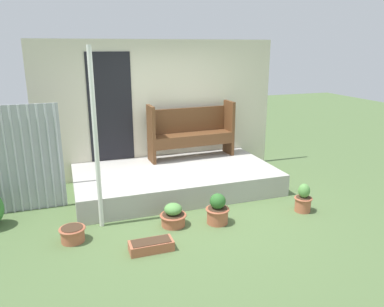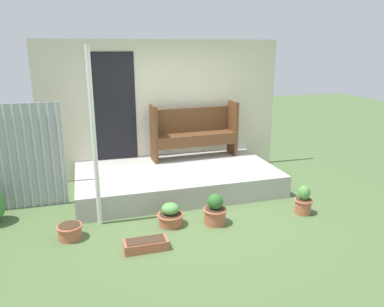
{
  "view_description": "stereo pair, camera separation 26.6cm",
  "coord_description": "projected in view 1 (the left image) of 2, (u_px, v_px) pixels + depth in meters",
  "views": [
    {
      "loc": [
        -1.79,
        -5.1,
        2.49
      ],
      "look_at": [
        0.09,
        0.33,
        0.82
      ],
      "focal_mm": 35.0,
      "sensor_mm": 36.0,
      "label": 1
    },
    {
      "loc": [
        -1.54,
        -5.18,
        2.49
      ],
      "look_at": [
        0.09,
        0.33,
        0.82
      ],
      "focal_mm": 35.0,
      "sensor_mm": 36.0,
      "label": 2
    }
  ],
  "objects": [
    {
      "name": "ground_plane",
      "position": [
        193.0,
        210.0,
        5.88
      ],
      "size": [
        24.0,
        24.0,
        0.0
      ],
      "primitive_type": "plane",
      "color": "#516B3D"
    },
    {
      "name": "porch_slab",
      "position": [
        175.0,
        179.0,
        6.68
      ],
      "size": [
        3.48,
        1.89,
        0.37
      ],
      "color": "#B2AFA8",
      "rests_on": "ground_plane"
    },
    {
      "name": "house_wall",
      "position": [
        158.0,
        109.0,
        7.24
      ],
      "size": [
        4.68,
        0.08,
        2.6
      ],
      "color": "beige",
      "rests_on": "ground_plane"
    },
    {
      "name": "support_post",
      "position": [
        96.0,
        141.0,
        5.02
      ],
      "size": [
        0.06,
        0.06,
        2.5
      ],
      "color": "white",
      "rests_on": "ground_plane"
    },
    {
      "name": "bench",
      "position": [
        191.0,
        130.0,
        7.22
      ],
      "size": [
        1.68,
        0.48,
        1.06
      ],
      "rotation": [
        0.0,
        0.0,
        0.05
      ],
      "color": "brown",
      "rests_on": "porch_slab"
    },
    {
      "name": "flower_pot_left",
      "position": [
        73.0,
        234.0,
        4.91
      ],
      "size": [
        0.35,
        0.35,
        0.2
      ],
      "color": "#B26042",
      "rests_on": "ground_plane"
    },
    {
      "name": "flower_pot_middle",
      "position": [
        173.0,
        216.0,
        5.34
      ],
      "size": [
        0.38,
        0.38,
        0.34
      ],
      "color": "#B26042",
      "rests_on": "ground_plane"
    },
    {
      "name": "flower_pot_right",
      "position": [
        218.0,
        210.0,
        5.4
      ],
      "size": [
        0.35,
        0.35,
        0.45
      ],
      "color": "#B26042",
      "rests_on": "ground_plane"
    },
    {
      "name": "flower_pot_far_right",
      "position": [
        303.0,
        199.0,
        5.78
      ],
      "size": [
        0.28,
        0.28,
        0.45
      ],
      "color": "#B26042",
      "rests_on": "ground_plane"
    },
    {
      "name": "planter_box_rect",
      "position": [
        151.0,
        246.0,
        4.7
      ],
      "size": [
        0.55,
        0.24,
        0.13
      ],
      "color": "#B26042",
      "rests_on": "ground_plane"
    }
  ]
}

